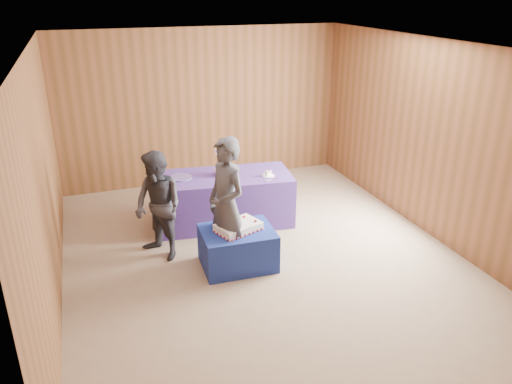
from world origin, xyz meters
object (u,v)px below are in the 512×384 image
guest_left (226,205)px  guest_right (158,207)px  cake_table (238,248)px  sheet_cake (238,227)px  vase (222,168)px  serving_table (223,199)px

guest_left → guest_right: guest_left is taller
cake_table → guest_left: (-0.13, 0.02, 0.60)m
guest_left → sheet_cake: bearing=63.8°
vase → cake_table: bearing=-97.7°
serving_table → vase: vase is taller
guest_left → cake_table: bearing=65.2°
cake_table → vase: 1.46m
vase → guest_left: size_ratio=0.13×
guest_left → guest_right: size_ratio=1.18×
guest_left → guest_right: 0.93m
guest_left → serving_table: bearing=149.2°
serving_table → sheet_cake: 1.31m
serving_table → vase: bearing=111.9°
serving_table → vase: (-0.01, 0.02, 0.49)m
cake_table → guest_right: bearing=149.8°
serving_table → sheet_cake: (-0.17, -1.29, 0.17)m
cake_table → vase: (0.18, 1.31, 0.61)m
serving_table → guest_right: 1.33m
guest_right → sheet_cake: bearing=27.8°
cake_table → serving_table: (0.18, 1.28, 0.12)m
serving_table → guest_left: size_ratio=1.17×
serving_table → guest_right: size_ratio=1.39×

